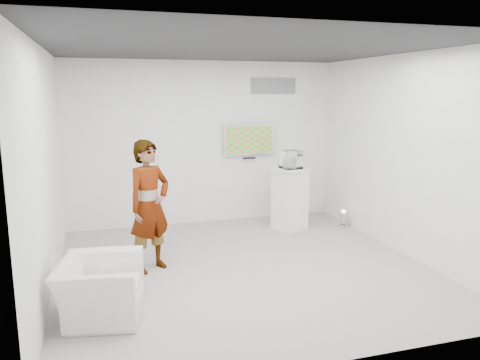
{
  "coord_description": "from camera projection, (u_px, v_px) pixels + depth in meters",
  "views": [
    {
      "loc": [
        -1.85,
        -5.98,
        2.45
      ],
      "look_at": [
        0.12,
        0.6,
        1.14
      ],
      "focal_mm": 35.0,
      "sensor_mm": 36.0,
      "label": 1
    }
  ],
  "objects": [
    {
      "name": "floor_uplight",
      "position": [
        343.0,
        219.0,
        8.56
      ],
      "size": [
        0.22,
        0.22,
        0.31
      ],
      "primitive_type": "cylinder",
      "rotation": [
        0.0,
        0.0,
        0.11
      ],
      "color": "silver",
      "rests_on": "room"
    },
    {
      "name": "pedestal",
      "position": [
        290.0,
        199.0,
        8.4
      ],
      "size": [
        0.7,
        0.7,
        1.1
      ],
      "primitive_type": "cube",
      "rotation": [
        0.0,
        0.0,
        0.39
      ],
      "color": "white",
      "rests_on": "room"
    },
    {
      "name": "person",
      "position": [
        149.0,
        206.0,
        6.38
      ],
      "size": [
        0.79,
        0.73,
        1.82
      ],
      "primitive_type": "imported",
      "rotation": [
        0.0,
        0.0,
        0.58
      ],
      "color": "silver",
      "rests_on": "room"
    },
    {
      "name": "logo_decal",
      "position": [
        273.0,
        86.0,
        8.86
      ],
      "size": [
        0.9,
        0.02,
        0.3
      ],
      "primitive_type": "cube",
      "color": "gray",
      "rests_on": "room"
    },
    {
      "name": "room",
      "position": [
        244.0,
        163.0,
        6.33
      ],
      "size": [
        5.01,
        5.01,
        3.0
      ],
      "color": "#AAA49B",
      "rests_on": "ground"
    },
    {
      "name": "vitrine",
      "position": [
        291.0,
        160.0,
        8.26
      ],
      "size": [
        0.37,
        0.37,
        0.32
      ],
      "primitive_type": "cube",
      "rotation": [
        0.0,
        0.0,
        0.18
      ],
      "color": "white",
      "rests_on": "pedestal"
    },
    {
      "name": "tv",
      "position": [
        249.0,
        140.0,
        8.87
      ],
      "size": [
        1.0,
        0.08,
        0.6
      ],
      "primitive_type": "cube",
      "color": "#BABBBF",
      "rests_on": "room"
    },
    {
      "name": "console",
      "position": [
        291.0,
        163.0,
        8.28
      ],
      "size": [
        0.13,
        0.14,
        0.2
      ],
      "primitive_type": "cube",
      "rotation": [
        0.0,
        0.0,
        0.65
      ],
      "color": "white",
      "rests_on": "pedestal"
    },
    {
      "name": "armchair",
      "position": [
        100.0,
        288.0,
        5.13
      ],
      "size": [
        1.02,
        1.12,
        0.64
      ],
      "primitive_type": "imported",
      "rotation": [
        0.0,
        0.0,
        1.39
      ],
      "color": "silver",
      "rests_on": "room"
    },
    {
      "name": "wii_remote",
      "position": [
        155.0,
        151.0,
        6.52
      ],
      "size": [
        0.07,
        0.13,
        0.03
      ],
      "primitive_type": "cube",
      "rotation": [
        0.0,
        0.0,
        0.3
      ],
      "color": "white",
      "rests_on": "person"
    }
  ]
}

